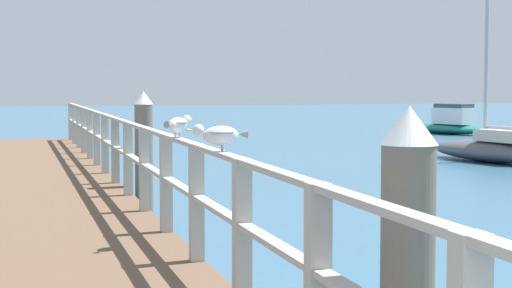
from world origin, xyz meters
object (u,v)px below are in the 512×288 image
(seagull_foreground, at_px, (220,134))
(boat_2, at_px, (448,124))
(dock_piling_far, at_px, (144,151))
(boat_3, at_px, (492,148))
(dock_piling_near, at_px, (407,285))
(seagull_background, at_px, (178,124))

(seagull_foreground, xyz_separation_m, boat_2, (15.16, 24.41, -1.19))
(dock_piling_far, xyz_separation_m, seagull_foreground, (-0.39, -6.72, 0.64))
(boat_3, bearing_deg, boat_2, 54.46)
(dock_piling_far, bearing_deg, boat_2, 50.14)
(dock_piling_near, bearing_deg, seagull_background, 94.93)
(boat_2, distance_m, boat_3, 12.58)
(seagull_background, relative_size, boat_2, 0.09)
(boat_2, bearing_deg, dock_piling_near, 42.76)
(boat_3, bearing_deg, seagull_foreground, -140.43)
(dock_piling_far, relative_size, seagull_foreground, 3.90)
(seagull_foreground, bearing_deg, boat_2, -27.38)
(seagull_foreground, bearing_deg, seagull_background, 4.03)
(seagull_foreground, xyz_separation_m, seagull_background, (0.01, 1.83, 0.00))
(boat_2, bearing_deg, seagull_background, 37.66)
(boat_2, bearing_deg, boat_3, 48.10)
(dock_piling_near, relative_size, boat_3, 0.35)
(boat_3, bearing_deg, dock_piling_near, -134.55)
(seagull_background, distance_m, boat_2, 27.21)
(dock_piling_near, xyz_separation_m, dock_piling_far, (0.00, 9.24, 0.00))
(dock_piling_near, bearing_deg, seagull_foreground, 98.76)
(boat_2, bearing_deg, dock_piling_far, 31.65)
(dock_piling_near, height_order, seagull_background, dock_piling_near)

